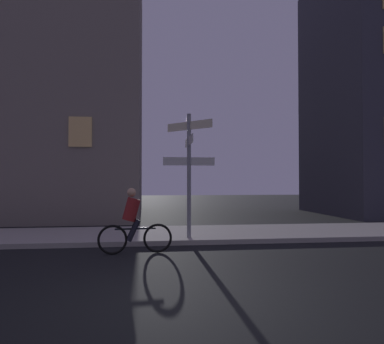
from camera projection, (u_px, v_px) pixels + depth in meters
ground_plane at (181, 299)px, 5.54m from camera, size 80.00×80.00×0.00m
sidewalk_kerb at (162, 235)px, 11.77m from camera, size 40.00×3.36×0.14m
signpost at (189, 162)px, 10.80m from camera, size 1.52×1.73×3.62m
cyclist at (133, 223)px, 9.03m from camera, size 1.82×0.36×1.61m
building_left_block at (5, 86)px, 19.00m from camera, size 13.94×9.84×13.40m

